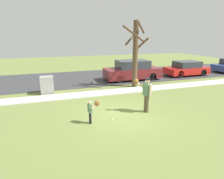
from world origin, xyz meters
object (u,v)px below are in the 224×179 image
at_px(person_adult, 146,91).
at_px(parked_suv_maroon, 132,71).
at_px(street_tree_near, 135,52).
at_px(parked_hatchback_red, 187,69).
at_px(utility_cabinet, 47,85).
at_px(person_child, 92,108).
at_px(baseball, 112,119).

xyz_separation_m(person_adult, parked_suv_maroon, (2.30, 6.72, -0.27)).
xyz_separation_m(street_tree_near, parked_hatchback_red, (6.33, 2.15, -1.83)).
distance_m(person_adult, parked_suv_maroon, 7.11).
xyz_separation_m(utility_cabinet, parked_suv_maroon, (6.86, 1.99, 0.22)).
distance_m(person_adult, person_child, 2.81).
height_order(person_child, parked_suv_maroon, parked_suv_maroon).
height_order(person_adult, street_tree_near, street_tree_near).
distance_m(baseball, parked_suv_maroon, 8.27).
xyz_separation_m(baseball, utility_cabinet, (-2.72, 5.12, 0.53)).
distance_m(person_child, baseball, 1.11).
bearing_deg(person_child, parked_hatchback_red, 26.33).
bearing_deg(person_adult, parked_hatchback_red, -147.09).
bearing_deg(utility_cabinet, parked_suv_maroon, 16.19).
height_order(person_adult, baseball, person_adult).
relative_size(baseball, utility_cabinet, 0.07).
bearing_deg(utility_cabinet, street_tree_near, -1.20).
xyz_separation_m(baseball, street_tree_near, (3.38, 5.00, 2.45)).
xyz_separation_m(person_adult, utility_cabinet, (-4.56, 4.73, -0.49)).
distance_m(utility_cabinet, parked_hatchback_red, 12.59).
xyz_separation_m(utility_cabinet, parked_hatchback_red, (12.43, 2.02, 0.09)).
bearing_deg(utility_cabinet, baseball, -62.07).
bearing_deg(parked_suv_maroon, street_tree_near, 70.15).
height_order(person_child, baseball, person_child).
bearing_deg(person_adult, street_tree_near, -116.17).
bearing_deg(baseball, person_adult, 12.12).
distance_m(person_adult, utility_cabinet, 6.59).
xyz_separation_m(person_adult, parked_hatchback_red, (7.86, 6.75, -0.40)).
bearing_deg(baseball, person_child, -177.96).
distance_m(street_tree_near, parked_suv_maroon, 2.82).
bearing_deg(parked_suv_maroon, baseball, 59.76).
xyz_separation_m(person_child, parked_suv_maroon, (5.05, 7.15, 0.11)).
xyz_separation_m(baseball, parked_suv_maroon, (4.15, 7.12, 0.75)).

